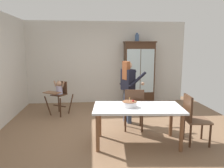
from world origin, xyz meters
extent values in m
plane|color=brown|center=(0.00, 0.00, 0.00)|extent=(6.24, 6.24, 0.00)
cube|color=beige|center=(0.00, 2.63, 1.35)|extent=(5.32, 0.06, 2.70)
cube|color=#422819|center=(1.07, 2.37, 1.00)|extent=(0.97, 0.42, 2.00)
cube|color=#422819|center=(1.07, 2.37, 2.02)|extent=(1.03, 0.48, 0.04)
cube|color=silver|center=(0.84, 2.15, 1.10)|extent=(0.43, 0.01, 1.40)
cube|color=silver|center=(1.30, 2.15, 1.10)|extent=(0.43, 0.01, 1.40)
cube|color=#422819|center=(1.07, 2.37, 1.10)|extent=(0.89, 0.36, 0.02)
cylinder|color=#3D567F|center=(0.98, 2.37, 2.15)|extent=(0.13, 0.13, 0.22)
cylinder|color=#3D567F|center=(0.98, 2.37, 2.29)|extent=(0.07, 0.07, 0.05)
cylinder|color=#422819|center=(-1.71, 1.24, 0.28)|extent=(0.18, 0.08, 0.56)
cylinder|color=#422819|center=(-1.34, 1.00, 0.28)|extent=(0.08, 0.19, 0.56)
cylinder|color=#422819|center=(-1.47, 1.61, 0.28)|extent=(0.08, 0.19, 0.56)
cylinder|color=#422819|center=(-1.10, 1.37, 0.28)|extent=(0.18, 0.08, 0.56)
cube|color=#422819|center=(-1.41, 1.31, 0.25)|extent=(0.38, 0.26, 0.02)
cube|color=#422819|center=(-1.41, 1.31, 0.57)|extent=(0.47, 0.47, 0.02)
cube|color=#422819|center=(-1.32, 1.44, 0.76)|extent=(0.27, 0.19, 0.34)
cube|color=brown|center=(-1.55, 1.08, 0.68)|extent=(0.50, 0.44, 0.02)
cylinder|color=#B2ADD1|center=(-1.39, 1.32, 0.70)|extent=(0.17, 0.17, 0.22)
sphere|color=tan|center=(-1.39, 1.32, 0.87)|extent=(0.15, 0.15, 0.15)
cylinder|color=tan|center=(-1.51, 1.40, 0.86)|extent=(0.10, 0.09, 0.17)
cylinder|color=tan|center=(-1.28, 1.25, 0.86)|extent=(0.10, 0.09, 0.17)
cylinder|color=#3D4C6B|center=(0.41, 0.44, 0.41)|extent=(0.11, 0.11, 0.82)
cylinder|color=#3D4C6B|center=(0.34, 0.60, 0.41)|extent=(0.11, 0.11, 0.82)
cube|color=black|center=(0.38, 0.52, 1.08)|extent=(0.33, 0.41, 0.52)
cube|color=white|center=(0.47, 0.56, 1.08)|extent=(0.03, 0.06, 0.49)
sphere|color=tan|center=(0.38, 0.52, 1.43)|extent=(0.19, 0.19, 0.19)
cube|color=brown|center=(0.33, 0.50, 1.31)|extent=(0.17, 0.22, 0.44)
cylinder|color=black|center=(0.59, 0.39, 1.10)|extent=(0.48, 0.26, 0.37)
sphere|color=tan|center=(0.73, 0.46, 0.99)|extent=(0.08, 0.08, 0.08)
cylinder|color=black|center=(0.43, 0.76, 1.10)|extent=(0.48, 0.26, 0.37)
sphere|color=tan|center=(0.57, 0.82, 0.99)|extent=(0.08, 0.08, 0.08)
cube|color=silver|center=(0.37, -0.67, 0.72)|extent=(1.75, 1.01, 0.04)
cylinder|color=brown|center=(-0.41, -0.94, 0.35)|extent=(0.07, 0.07, 0.70)
cylinder|color=brown|center=(1.08, -1.08, 0.35)|extent=(0.07, 0.07, 0.70)
cylinder|color=brown|center=(-0.35, -0.27, 0.35)|extent=(0.07, 0.07, 0.70)
cylinder|color=brown|center=(1.15, -0.40, 0.35)|extent=(0.07, 0.07, 0.70)
cylinder|color=white|center=(0.21, -0.66, 0.79)|extent=(0.28, 0.28, 0.10)
cylinder|color=brown|center=(0.21, -0.66, 0.84)|extent=(0.27, 0.27, 0.01)
cylinder|color=#F2E5CC|center=(0.21, -0.66, 0.88)|extent=(0.01, 0.01, 0.06)
cone|color=yellow|center=(0.21, -0.66, 0.92)|extent=(0.02, 0.02, 0.02)
sphere|color=red|center=(0.27, -0.70, 0.87)|extent=(0.04, 0.04, 0.04)
cylinder|color=#422819|center=(0.64, 0.23, 0.23)|extent=(0.04, 0.04, 0.45)
cylinder|color=#422819|center=(0.28, 0.28, 0.23)|extent=(0.04, 0.04, 0.45)
cylinder|color=#422819|center=(0.60, -0.13, 0.23)|extent=(0.04, 0.04, 0.45)
cylinder|color=#422819|center=(0.23, -0.09, 0.23)|extent=(0.04, 0.04, 0.45)
cube|color=brown|center=(0.44, 0.07, 0.47)|extent=(0.49, 0.49, 0.03)
cube|color=#422819|center=(0.41, -0.13, 0.72)|extent=(0.42, 0.09, 0.48)
cylinder|color=#422819|center=(0.60, -0.15, 0.72)|extent=(0.03, 0.03, 0.48)
cylinder|color=#422819|center=(0.22, -0.10, 0.72)|extent=(0.03, 0.03, 0.48)
cylinder|color=#422819|center=(1.69, -0.98, 0.23)|extent=(0.04, 0.04, 0.45)
cylinder|color=#422819|center=(1.72, -0.61, 0.23)|extent=(0.04, 0.04, 0.45)
cylinder|color=#422819|center=(1.32, -0.95, 0.23)|extent=(0.04, 0.04, 0.45)
cylinder|color=#422819|center=(1.36, -0.58, 0.23)|extent=(0.04, 0.04, 0.45)
cube|color=brown|center=(1.52, -0.78, 0.47)|extent=(0.48, 0.48, 0.03)
cube|color=#422819|center=(1.32, -0.76, 0.72)|extent=(0.08, 0.42, 0.48)
cylinder|color=#422819|center=(1.30, -0.95, 0.72)|extent=(0.03, 0.03, 0.48)
cylinder|color=#422819|center=(1.34, -0.57, 0.72)|extent=(0.03, 0.03, 0.48)
camera|label=1|loc=(-0.51, -4.54, 1.87)|focal=34.13mm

